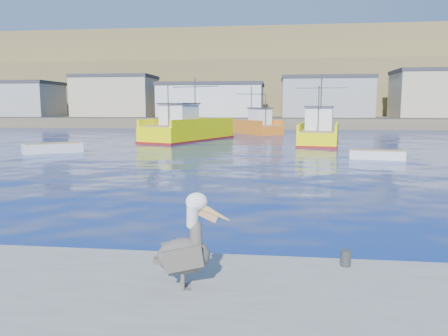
{
  "coord_description": "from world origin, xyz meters",
  "views": [
    {
      "loc": [
        1.68,
        -11.49,
        3.47
      ],
      "look_at": [
        -0.2,
        3.98,
        1.28
      ],
      "focal_mm": 35.0,
      "sensor_mm": 36.0,
      "label": 1
    }
  ],
  "objects_px": {
    "skiff_mid": "(377,156)",
    "skiff_left": "(53,149)",
    "trawler_yellow_a": "(188,130)",
    "pelican": "(186,248)",
    "boat_orange": "(256,126)",
    "trawler_yellow_b": "(319,134)"
  },
  "relations": [
    {
      "from": "boat_orange",
      "to": "trawler_yellow_b",
      "type": "bearing_deg",
      "value": -65.55
    },
    {
      "from": "skiff_mid",
      "to": "pelican",
      "type": "xyz_separation_m",
      "value": [
        -8.1,
        -23.2,
        0.94
      ]
    },
    {
      "from": "boat_orange",
      "to": "skiff_mid",
      "type": "bearing_deg",
      "value": -70.65
    },
    {
      "from": "trawler_yellow_a",
      "to": "skiff_left",
      "type": "relative_size",
      "value": 3.03
    },
    {
      "from": "skiff_mid",
      "to": "pelican",
      "type": "relative_size",
      "value": 2.29
    },
    {
      "from": "trawler_yellow_a",
      "to": "skiff_left",
      "type": "height_order",
      "value": "trawler_yellow_a"
    },
    {
      "from": "skiff_left",
      "to": "pelican",
      "type": "relative_size",
      "value": 2.69
    },
    {
      "from": "trawler_yellow_a",
      "to": "pelican",
      "type": "xyz_separation_m",
      "value": [
        7.83,
        -38.08,
        0.08
      ]
    },
    {
      "from": "trawler_yellow_a",
      "to": "skiff_mid",
      "type": "xyz_separation_m",
      "value": [
        15.93,
        -14.88,
        -0.85
      ]
    },
    {
      "from": "trawler_yellow_a",
      "to": "boat_orange",
      "type": "height_order",
      "value": "trawler_yellow_a"
    },
    {
      "from": "trawler_yellow_b",
      "to": "boat_orange",
      "type": "height_order",
      "value": "trawler_yellow_b"
    },
    {
      "from": "skiff_mid",
      "to": "boat_orange",
      "type": "bearing_deg",
      "value": 109.35
    },
    {
      "from": "boat_orange",
      "to": "pelican",
      "type": "distance_m",
      "value": 49.97
    },
    {
      "from": "trawler_yellow_b",
      "to": "skiff_left",
      "type": "distance_m",
      "value": 23.49
    },
    {
      "from": "boat_orange",
      "to": "trawler_yellow_a",
      "type": "bearing_deg",
      "value": -118.82
    },
    {
      "from": "trawler_yellow_a",
      "to": "boat_orange",
      "type": "distance_m",
      "value": 13.55
    },
    {
      "from": "trawler_yellow_a",
      "to": "skiff_mid",
      "type": "height_order",
      "value": "trawler_yellow_a"
    },
    {
      "from": "trawler_yellow_b",
      "to": "skiff_left",
      "type": "relative_size",
      "value": 2.4
    },
    {
      "from": "trawler_yellow_a",
      "to": "skiff_left",
      "type": "bearing_deg",
      "value": -119.19
    },
    {
      "from": "skiff_mid",
      "to": "skiff_left",
      "type": "bearing_deg",
      "value": 177.01
    },
    {
      "from": "trawler_yellow_b",
      "to": "skiff_mid",
      "type": "bearing_deg",
      "value": -77.39
    },
    {
      "from": "trawler_yellow_a",
      "to": "pelican",
      "type": "distance_m",
      "value": 38.88
    }
  ]
}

